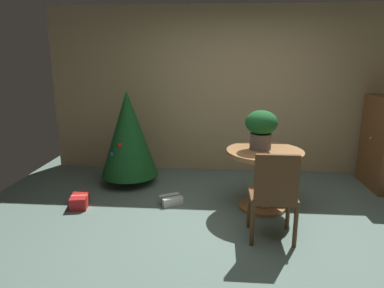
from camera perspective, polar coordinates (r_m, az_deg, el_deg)
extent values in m
plane|color=slate|center=(3.79, 8.52, -14.61)|extent=(6.60, 6.60, 0.00)
cube|color=tan|center=(5.55, 7.55, 8.72)|extent=(6.00, 0.10, 2.60)
cylinder|color=#9E6B3D|center=(4.42, 11.57, -10.09)|extent=(0.58, 0.58, 0.04)
cylinder|color=#9E6B3D|center=(4.29, 11.79, -5.87)|extent=(0.23, 0.23, 0.65)
cylinder|color=#9E6B3D|center=(4.19, 12.03, -1.34)|extent=(0.92, 0.92, 0.05)
cylinder|color=#665B51|center=(4.19, 11.32, 0.44)|extent=(0.25, 0.25, 0.19)
ellipsoid|color=#195623|center=(4.15, 11.48, 3.55)|extent=(0.38, 0.38, 0.29)
sphere|color=#E5A8B2|center=(4.02, 10.90, 3.83)|extent=(0.09, 0.09, 0.09)
sphere|color=#E5A8B2|center=(4.21, 12.20, 3.43)|extent=(0.08, 0.08, 0.08)
sphere|color=#E5A8B2|center=(4.05, 10.69, 4.12)|extent=(0.07, 0.07, 0.07)
sphere|color=#E5A8B2|center=(4.17, 12.96, 3.34)|extent=(0.09, 0.09, 0.09)
cylinder|color=brown|center=(3.84, 9.49, -10.64)|extent=(0.04, 0.04, 0.43)
cylinder|color=brown|center=(3.90, 15.70, -10.60)|extent=(0.04, 0.04, 0.43)
cylinder|color=brown|center=(3.51, 10.00, -13.20)|extent=(0.04, 0.04, 0.43)
cylinder|color=brown|center=(3.57, 16.84, -13.09)|extent=(0.04, 0.04, 0.43)
cube|color=brown|center=(3.60, 13.23, -8.42)|extent=(0.46, 0.42, 0.05)
cube|color=brown|center=(3.34, 13.93, -5.55)|extent=(0.41, 0.05, 0.46)
cylinder|color=brown|center=(5.20, -10.22, -5.69)|extent=(0.10, 0.10, 0.14)
cone|color=#195623|center=(5.01, -10.56, 1.70)|extent=(0.83, 0.83, 1.23)
sphere|color=red|center=(4.83, -11.94, -0.17)|extent=(0.06, 0.06, 0.06)
sphere|color=silver|center=(5.15, -11.86, 2.39)|extent=(0.06, 0.06, 0.06)
sphere|color=#2D51A8|center=(4.93, -13.14, -1.62)|extent=(0.07, 0.07, 0.07)
sphere|color=silver|center=(4.89, -8.99, 0.96)|extent=(0.05, 0.05, 0.05)
cube|color=silver|center=(4.44, -3.52, -9.27)|extent=(0.32, 0.30, 0.10)
cube|color=#1E569E|center=(4.44, -3.52, -9.27)|extent=(0.25, 0.15, 0.10)
cube|color=red|center=(4.56, -18.20, -9.00)|extent=(0.25, 0.34, 0.15)
cube|color=gold|center=(4.56, -18.20, -9.00)|extent=(0.20, 0.07, 0.15)
sphere|color=#B29338|center=(5.43, 27.62, 0.86)|extent=(0.04, 0.04, 0.04)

